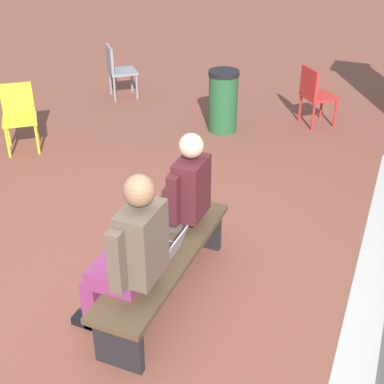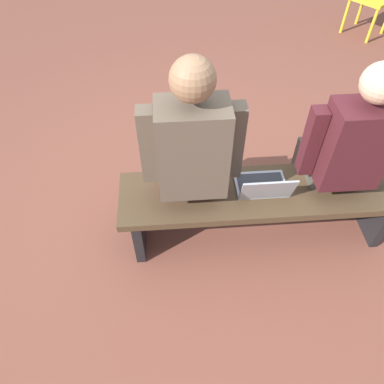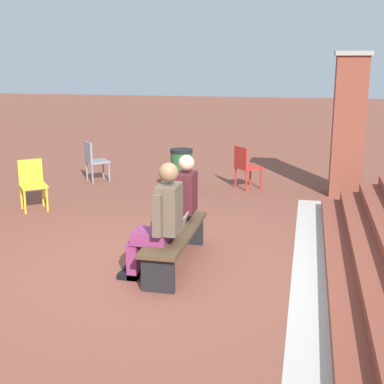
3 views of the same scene
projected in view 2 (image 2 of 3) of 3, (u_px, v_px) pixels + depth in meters
name	position (u px, v px, depth m)	size (l,w,h in m)	color
ground_plane	(220.00, 216.00, 2.77)	(60.00, 60.00, 0.00)	brown
bench	(261.00, 200.00, 2.41)	(1.80, 0.44, 0.45)	#4C3823
person_student	(342.00, 149.00, 2.21)	(0.52, 0.66, 1.32)	#4C473D
person_adult	(191.00, 153.00, 2.15)	(0.57, 0.72, 1.39)	#7F2D5B
laptop	(263.00, 186.00, 2.29)	(0.32, 0.29, 0.21)	#9EA0A5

